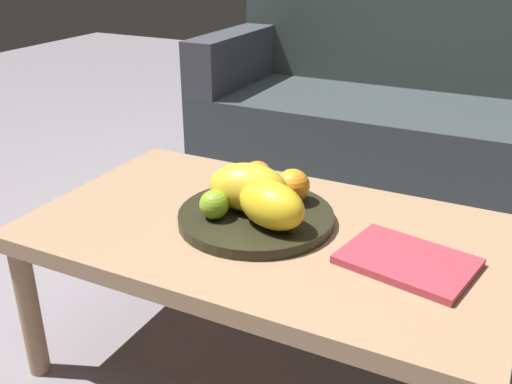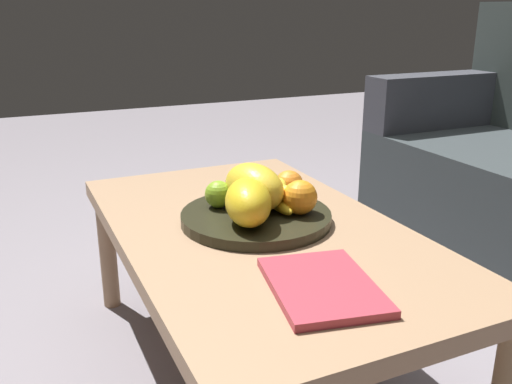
% 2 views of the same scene
% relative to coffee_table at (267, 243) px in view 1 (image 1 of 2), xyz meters
% --- Properties ---
extents(ground_plane, '(8.00, 8.00, 0.00)m').
position_rel_coffee_table_xyz_m(ground_plane, '(0.00, 0.00, -0.35)').
color(ground_plane, gray).
extents(coffee_table, '(1.07, 0.62, 0.39)m').
position_rel_coffee_table_xyz_m(coffee_table, '(0.00, 0.00, 0.00)').
color(coffee_table, '#A07C5B').
rests_on(coffee_table, ground_plane).
extents(couch, '(1.70, 0.70, 0.90)m').
position_rel_coffee_table_xyz_m(couch, '(0.08, 1.23, -0.05)').
color(couch, '#333A3C').
rests_on(couch, ground_plane).
extents(fruit_bowl, '(0.35, 0.35, 0.03)m').
position_rel_coffee_table_xyz_m(fruit_bowl, '(-0.03, 0.01, 0.06)').
color(fruit_bowl, black).
rests_on(fruit_bowl, coffee_table).
extents(melon_large_front, '(0.19, 0.15, 0.10)m').
position_rel_coffee_table_xyz_m(melon_large_front, '(0.03, -0.04, 0.12)').
color(melon_large_front, yellow).
rests_on(melon_large_front, fruit_bowl).
extents(melon_smaller_beside, '(0.20, 0.14, 0.11)m').
position_rel_coffee_table_xyz_m(melon_smaller_beside, '(-0.05, 0.01, 0.12)').
color(melon_smaller_beside, yellow).
rests_on(melon_smaller_beside, fruit_bowl).
extents(orange_front, '(0.08, 0.08, 0.08)m').
position_rel_coffee_table_xyz_m(orange_front, '(0.02, 0.10, 0.11)').
color(orange_front, orange).
rests_on(orange_front, fruit_bowl).
extents(orange_left, '(0.07, 0.07, 0.07)m').
position_rel_coffee_table_xyz_m(orange_left, '(-0.09, 0.12, 0.10)').
color(orange_left, orange).
rests_on(orange_left, fruit_bowl).
extents(apple_front, '(0.07, 0.07, 0.07)m').
position_rel_coffee_table_xyz_m(apple_front, '(-0.10, -0.06, 0.10)').
color(apple_front, '#7DA926').
rests_on(apple_front, fruit_bowl).
extents(banana_bunch, '(0.17, 0.15, 0.06)m').
position_rel_coffee_table_xyz_m(banana_bunch, '(-0.04, 0.07, 0.10)').
color(banana_bunch, yellow).
rests_on(banana_bunch, fruit_bowl).
extents(magazine, '(0.28, 0.23, 0.02)m').
position_rel_coffee_table_xyz_m(magazine, '(0.32, -0.02, 0.05)').
color(magazine, '#B03745').
rests_on(magazine, coffee_table).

